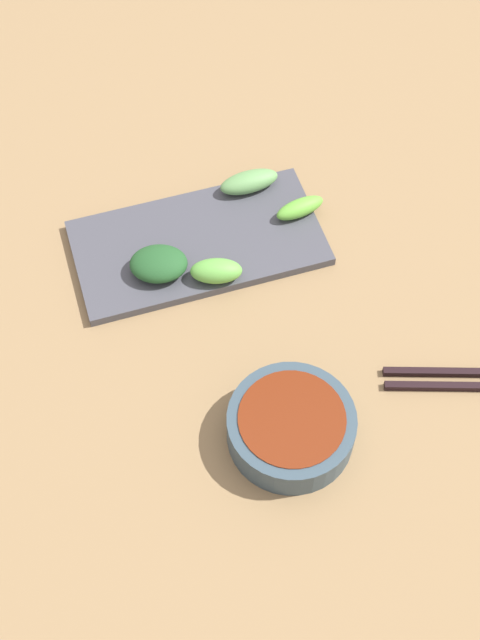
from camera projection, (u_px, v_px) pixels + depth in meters
name	position (u px, v px, depth m)	size (l,w,h in m)	color
tabletop	(243.00, 317.00, 0.98)	(2.10, 2.10, 0.02)	#93754E
sauce_bowl	(289.00, 427.00, 0.87)	(0.13, 0.13, 0.04)	#374B58
serving_plate	(198.00, 243.00, 1.02)	(0.15, 0.30, 0.01)	#464750
broccoli_leafy_0	(159.00, 264.00, 0.98)	(0.05, 0.07, 0.03)	#245628
broccoli_stalk_1	(249.00, 182.00, 1.05)	(0.03, 0.08, 0.02)	#689F5A
broccoli_stalk_2	(300.00, 208.00, 1.03)	(0.02, 0.06, 0.02)	#69BB3D
broccoli_stalk_3	(216.00, 271.00, 0.97)	(0.03, 0.06, 0.03)	#67B648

